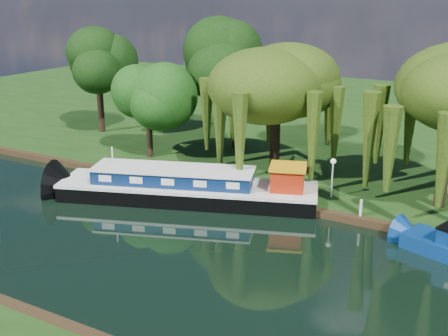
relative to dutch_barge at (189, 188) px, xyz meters
The scene contains 10 objects.
ground 10.14m from the dutch_barge, 40.75° to the right, with size 120.00×120.00×0.00m, color black.
far_bank 28.46m from the dutch_barge, 74.39° to the left, with size 120.00×52.00×0.45m, color black.
dutch_barge is the anchor object (origin of this frame).
red_dinghy 1.73m from the dutch_barge, 168.72° to the right, with size 2.13×2.98×0.62m, color #9B1F0B.
willow_left 9.39m from the dutch_barge, 67.04° to the left, with size 7.20×7.20×8.62m.
tree_far_left 10.21m from the dutch_barge, 142.55° to the left, with size 4.40×4.40×7.09m.
tree_far_back 19.86m from the dutch_barge, 148.07° to the left, with size 5.06×5.06×8.51m.
tree_far_mid 13.20m from the dutch_barge, 103.60° to the left, with size 5.89×5.89×9.64m.
lamppost 9.17m from the dutch_barge, 25.59° to the left, with size 0.36×0.36×2.56m.
mooring_posts 7.38m from the dutch_barge, 14.16° to the left, with size 19.16×0.16×1.00m.
Camera 1 is at (11.01, -21.81, 13.04)m, focal length 45.00 mm.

